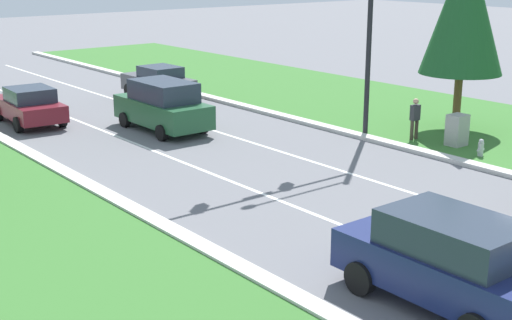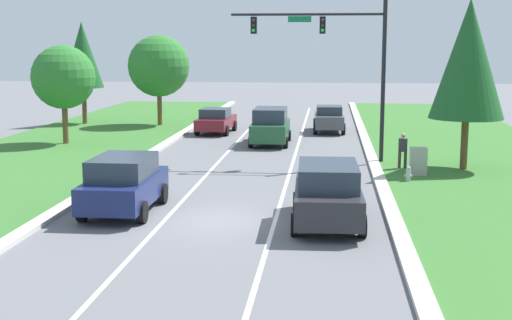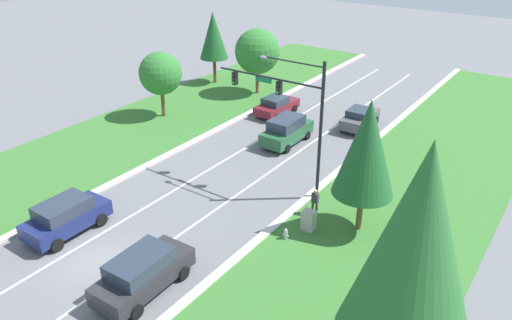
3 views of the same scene
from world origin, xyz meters
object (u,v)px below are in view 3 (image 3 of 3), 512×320
Objects in this scene: pedestrian at (315,201)px; charcoal_suv at (143,272)px; traffic_signal_mast at (292,105)px; conifer_near_right_tree at (367,148)px; fire_hydrant at (286,234)px; conifer_far_right_tree at (416,247)px; utility_cabinet at (309,221)px; burgundy_sedan at (277,105)px; oak_near_left_tree at (160,74)px; graphite_sedan at (360,118)px; oak_far_left_tree at (257,52)px; conifer_mid_left_tree at (213,36)px; navy_suv at (66,216)px; forest_suv at (287,130)px.

charcoal_suv is at bearing 73.12° from pedestrian.
traffic_signal_mast reaches higher than conifer_near_right_tree.
conifer_far_right_tree is (8.06, -5.27, 5.79)m from fire_hydrant.
traffic_signal_mast reaches higher than utility_cabinet.
burgundy_sedan is at bearing 106.12° from charcoal_suv.
oak_near_left_tree is (-7.65, -5.97, 2.99)m from burgundy_sedan.
conifer_far_right_tree is at bearing -64.06° from graphite_sedan.
conifer_near_right_tree is (2.73, 0.07, 4.06)m from pedestrian.
oak_near_left_tree reaches higher than fire_hydrant.
pedestrian reaches higher than burgundy_sedan.
fire_hydrant is at bearing -51.57° from oak_far_left_tree.
oak_near_left_tree reaches higher than utility_cabinet.
conifer_mid_left_tree reaches higher than oak_near_left_tree.
traffic_signal_mast reaches higher than fire_hydrant.
navy_suv reaches higher than fire_hydrant.
graphite_sedan is at bearing 26.08° from oak_near_left_tree.
conifer_mid_left_tree reaches higher than graphite_sedan.
traffic_signal_mast is 1.96× the size of graphite_sedan.
conifer_far_right_tree reaches higher than fire_hydrant.
conifer_mid_left_tree reaches higher than oak_far_left_tree.
traffic_signal_mast reaches higher than pedestrian.
pedestrian is (2.82, -1.78, -4.71)m from traffic_signal_mast.
conifer_mid_left_tree is at bearing 170.12° from graphite_sedan.
oak_near_left_tree is at bearing 130.45° from charcoal_suv.
burgundy_sedan is (-7.13, 22.39, -0.21)m from charcoal_suv.
graphite_sedan is at bearing 114.30° from conifer_near_right_tree.
conifer_far_right_tree is (8.00, -8.33, 5.19)m from pedestrian.
charcoal_suv reaches higher than graphite_sedan.
oak_near_left_tree is (-18.15, 6.25, 2.86)m from pedestrian.
utility_cabinet is at bearing -45.44° from traffic_signal_mast.
forest_suv is 12.67m from conifer_near_right_tree.
charcoal_suv reaches higher than utility_cabinet.
charcoal_suv is at bearing -170.77° from conifer_far_right_tree.
charcoal_suv is at bearing -114.91° from fire_hydrant.
pedestrian reaches higher than fire_hydrant.
oak_near_left_tree is at bearing -155.43° from graphite_sedan.
forest_suv is 0.67× the size of conifer_mid_left_tree.
traffic_signal_mast reaches higher than oak_far_left_tree.
navy_suv is 17.30m from forest_suv.
traffic_signal_mast is 6.90m from utility_cabinet.
traffic_signal_mast is 14.11m from navy_suv.
charcoal_suv is 9.42m from utility_cabinet.
traffic_signal_mast is at bearing 119.68° from fire_hydrant.
pedestrian is 2.41× the size of fire_hydrant.
conifer_far_right_tree reaches higher than charcoal_suv.
oak_far_left_tree is (-11.65, 2.25, 3.24)m from graphite_sedan.
conifer_mid_left_tree reaches higher than forest_suv.
graphite_sedan is (0.03, 23.67, -0.14)m from charcoal_suv.
utility_cabinet is at bearing -143.00° from conifer_near_right_tree.
pedestrian is at bearing -32.23° from traffic_signal_mast.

